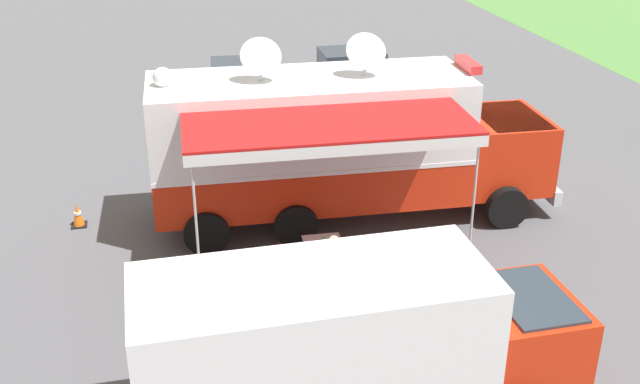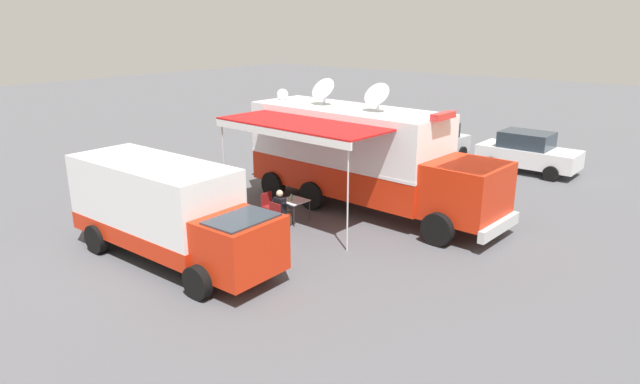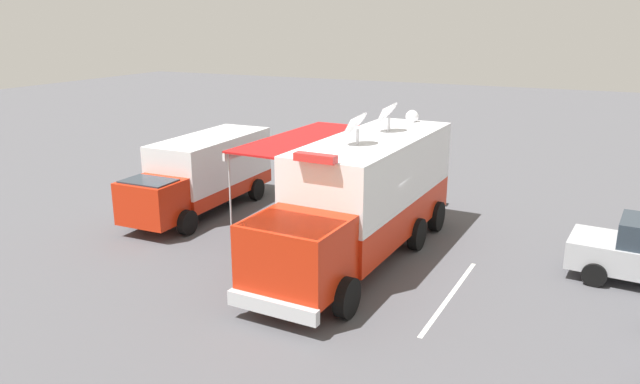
{
  "view_description": "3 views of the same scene",
  "coord_description": "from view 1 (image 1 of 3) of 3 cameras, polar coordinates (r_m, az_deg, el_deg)",
  "views": [
    {
      "loc": [
        16.1,
        -3.53,
        8.37
      ],
      "look_at": [
        1.47,
        -0.1,
        1.37
      ],
      "focal_mm": 42.94,
      "sensor_mm": 36.0,
      "label": 1
    },
    {
      "loc": [
        15.53,
        11.25,
        6.35
      ],
      "look_at": [
        2.22,
        0.55,
        1.09
      ],
      "focal_mm": 31.16,
      "sensor_mm": 36.0,
      "label": 2
    },
    {
      "loc": [
        -6.0,
        16.5,
        6.85
      ],
      "look_at": [
        1.79,
        0.03,
        1.6
      ],
      "focal_mm": 33.64,
      "sensor_mm": 36.0,
      "label": 3
    }
  ],
  "objects": [
    {
      "name": "seated_responder",
      "position": [
        15.4,
        0.96,
        -5.1
      ],
      "size": [
        0.68,
        0.57,
        1.25
      ],
      "color": "black",
      "rests_on": "ground"
    },
    {
      "name": "traffic_cone",
      "position": [
        18.89,
        -17.6,
        -1.65
      ],
      "size": [
        0.36,
        0.36,
        0.58
      ],
      "color": "black",
      "rests_on": "ground"
    },
    {
      "name": "ground_plane",
      "position": [
        18.48,
        -0.73,
        -1.96
      ],
      "size": [
        100.0,
        100.0,
        0.0
      ],
      "primitive_type": "plane",
      "color": "#515156"
    },
    {
      "name": "command_truck",
      "position": [
        17.79,
        1.64,
        3.79
      ],
      "size": [
        5.13,
        9.6,
        4.53
      ],
      "color": "red",
      "rests_on": "ground"
    },
    {
      "name": "trash_bin",
      "position": [
        14.48,
        -6.52,
        -8.34
      ],
      "size": [
        0.57,
        0.57,
        0.91
      ],
      "color": "#2D2D33",
      "rests_on": "ground"
    },
    {
      "name": "folding_chair_beside_table",
      "position": [
        15.58,
        -2.54,
        -5.33
      ],
      "size": [
        0.5,
        0.5,
        0.87
      ],
      "color": "maroon",
      "rests_on": "ground"
    },
    {
      "name": "folding_chair_at_table",
      "position": [
        15.31,
        1.09,
        -5.9
      ],
      "size": [
        0.5,
        0.5,
        0.87
      ],
      "color": "maroon",
      "rests_on": "ground"
    },
    {
      "name": "car_far_corner",
      "position": [
        26.79,
        2.56,
        8.71
      ],
      "size": [
        2.06,
        4.22,
        1.76
      ],
      "color": "silver",
      "rests_on": "ground"
    },
    {
      "name": "support_truck",
      "position": [
        11.74,
        2.05,
        -11.54
      ],
      "size": [
        2.39,
        6.82,
        2.7
      ],
      "color": "white",
      "rests_on": "ground"
    },
    {
      "name": "water_bottle",
      "position": [
        15.75,
        0.29,
        -3.62
      ],
      "size": [
        0.07,
        0.07,
        0.22
      ],
      "color": "#3F9959",
      "rests_on": "folding_table"
    },
    {
      "name": "car_behind_truck",
      "position": [
        25.15,
        -6.19,
        7.49
      ],
      "size": [
        4.34,
        2.3,
        1.76
      ],
      "color": "#B2B5BA",
      "rests_on": "ground"
    },
    {
      "name": "folding_table",
      "position": [
        15.9,
        0.27,
        -3.98
      ],
      "size": [
        0.84,
        0.84,
        0.73
      ],
      "color": "silver",
      "rests_on": "ground"
    },
    {
      "name": "lot_stripe",
      "position": [
        21.67,
        3.57,
        2.21
      ],
      "size": [
        0.36,
        4.8,
        0.01
      ],
      "primitive_type": "cube",
      "rotation": [
        0.0,
        0.0,
        -0.05
      ],
      "color": "silver",
      "rests_on": "ground"
    }
  ]
}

